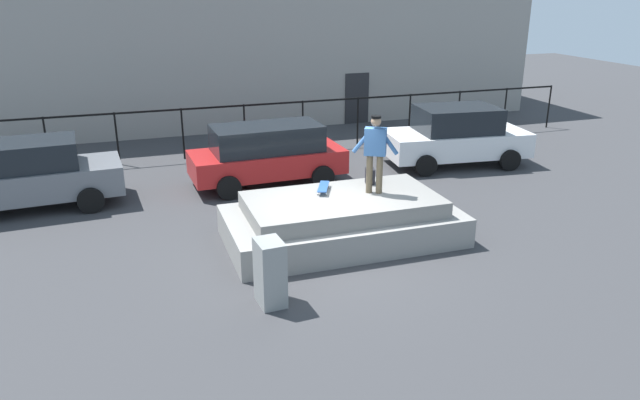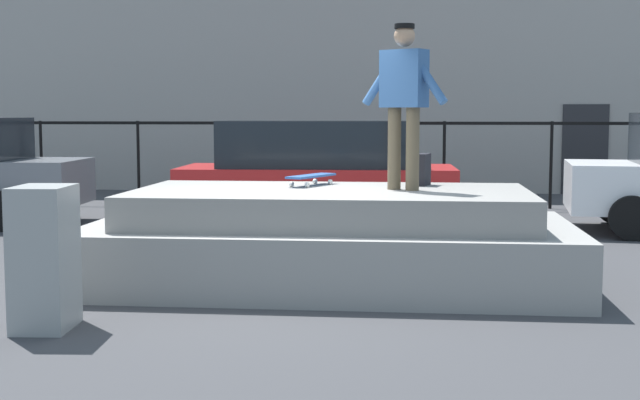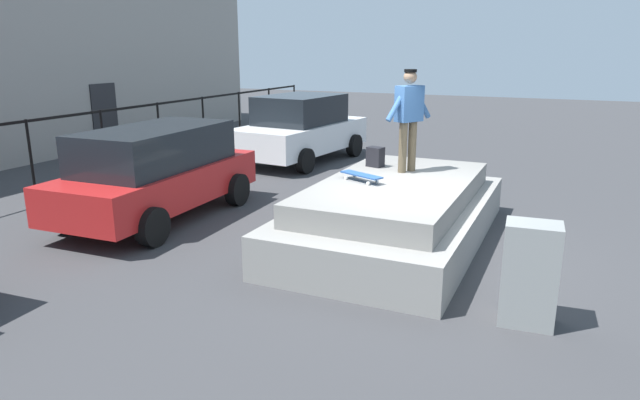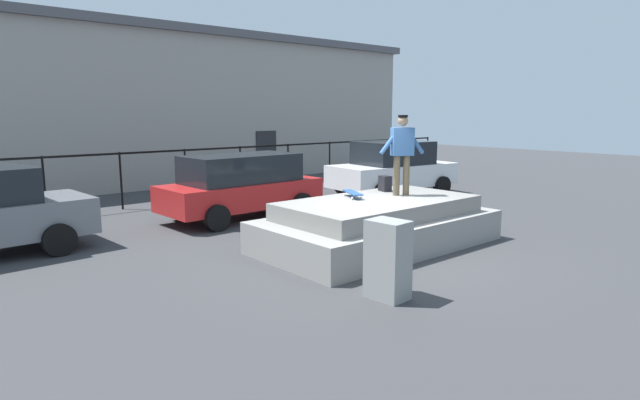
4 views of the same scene
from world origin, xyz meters
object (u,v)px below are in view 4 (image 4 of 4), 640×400
Objects in this scene: utility_box at (388,260)px; car_white_sedan_far at (393,168)px; skateboard at (353,193)px; car_red_hatchback_mid at (241,185)px; backpack at (385,183)px; skateboarder at (402,149)px.

car_white_sedan_far is at bearing 36.68° from utility_box.
car_white_sedan_far reaches higher than skateboard.
car_red_hatchback_mid is 3.58× the size of utility_box.
skateboard is at bearing 113.73° from backpack.
skateboarder is 4.63m from car_red_hatchback_mid.
car_red_hatchback_mid is at bearing 38.04° from backpack.
car_white_sedan_far is at bearing -35.10° from backpack.
skateboarder is 3.98m from utility_box.
skateboard is 6.88m from car_white_sedan_far.
backpack is 0.08× the size of car_red_hatchback_mid.
skateboarder is 0.40× the size of car_red_hatchback_mid.
utility_box is at bearing 148.33° from backpack.
car_white_sedan_far is at bearing 0.61° from car_red_hatchback_mid.
backpack is at bearing 74.67° from skateboarder.
backpack reaches higher than utility_box.
utility_box is at bearing -125.01° from skateboard.
backpack is at bearing 8.54° from skateboard.
backpack is 0.08× the size of car_white_sedan_far.
car_white_sedan_far is at bearing 43.09° from skateboarder.
backpack is (1.20, 0.18, 0.08)m from skateboard.
skateboard is at bearing 156.25° from skateboarder.
utility_box is (-2.94, -2.29, -1.40)m from skateboarder.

